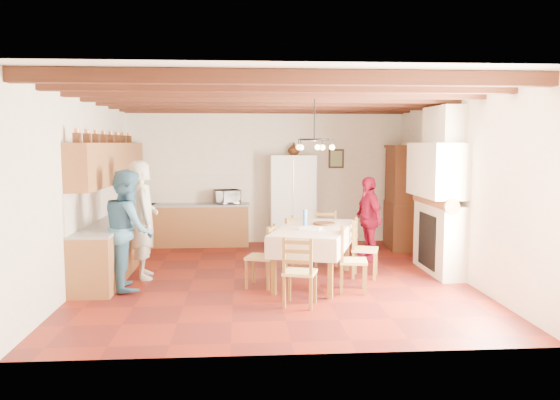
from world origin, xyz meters
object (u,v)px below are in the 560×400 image
Objects in this scene: hutch at (400,197)px; chair_end_near at (300,271)px; chair_right_near at (353,260)px; person_man at (144,220)px; dining_table at (314,233)px; chair_left_far at (280,244)px; chair_left_near at (261,256)px; chair_end_far at (326,238)px; person_woman_red at (368,219)px; microwave at (227,197)px; refrigerator at (292,199)px; chair_right_far at (365,248)px; person_woman_blue at (128,229)px.

chair_end_near is (-2.51, -3.90, -0.60)m from hutch.
chair_right_near is 3.43m from person_man.
chair_left_far is at bearing 125.72° from dining_table.
chair_left_near is 1.89m from chair_end_far.
person_man is at bearing -87.05° from person_woman_red.
chair_end_far is (-0.13, 1.82, 0.00)m from chair_right_near.
chair_left_near is at bearing -163.80° from dining_table.
microwave reaches higher than chair_left_near.
chair_left_far is at bearing -138.64° from hutch.
chair_right_far is (0.92, -3.14, -0.49)m from refrigerator.
chair_right_far is (1.73, 0.48, 0.00)m from chair_left_near.
dining_table is 0.86m from chair_right_near.
hutch is at bearing -77.78° from person_woman_blue.
dining_table is 2.32× the size of chair_left_near.
microwave is (-0.60, 3.47, 0.57)m from chair_left_near.
microwave is at bearing 137.98° from chair_end_far.
chair_left_far is (-0.49, 0.68, -0.31)m from dining_table.
chair_end_near is at bearing 135.67° from chair_right_near.
hutch reaches higher than chair_right_near.
person_woman_red is (-0.93, -1.12, -0.29)m from hutch.
dining_table is 2.32× the size of chair_end_near.
chair_end_far is 1.78× the size of microwave.
chair_left_far reaches higher than dining_table.
chair_left_near is 1.14m from chair_end_near.
chair_end_far is (0.38, 1.19, -0.31)m from dining_table.
person_woman_blue is 3.69m from microwave.
chair_left_far is 2.54m from person_woman_blue.
person_woman_blue is at bearing -46.87° from chair_left_far.
person_woman_red is (3.95, 1.07, -0.17)m from person_man.
refrigerator is 3.74m from chair_left_near.
dining_table is 1.35m from chair_end_near.
person_man is at bearing -128.58° from microwave.
refrigerator is 2.77m from chair_left_far.
hutch reaches higher than person_woman_blue.
chair_right_near is 1.00× the size of chair_right_far.
dining_table is at bearing -79.79° from microwave.
chair_right_near is 0.61× the size of person_woman_red.
dining_table is at bearing 122.75° from chair_right_far.
chair_end_far is (-0.50, 0.96, 0.00)m from chair_right_far.
chair_right_near is 1.08m from chair_end_near.
chair_right_near is at bearing -79.92° from chair_end_far.
hutch is at bearing -9.77° from chair_right_far.
chair_left_near is at bearing 123.55° from chair_right_far.
chair_left_far is at bearing -143.33° from chair_end_far.
chair_right_near is 1.00× the size of chair_end_far.
microwave is at bearing -151.17° from chair_left_near.
person_woman_blue reaches higher than chair_end_far.
person_man reaches higher than chair_left_near.
chair_right_far is at bearing -14.57° from chair_right_near.
chair_right_far is at bearing 124.42° from chair_left_near.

